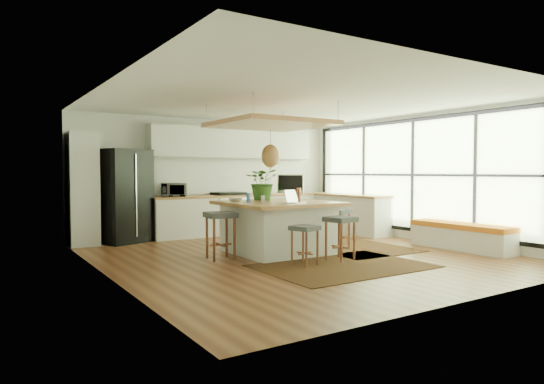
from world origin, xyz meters
TOP-DOWN VIEW (x-y plane):
  - floor at (0.00, 0.00)m, footprint 7.00×7.00m
  - ceiling at (0.00, 0.00)m, footprint 7.00×7.00m
  - wall_back at (0.00, 3.50)m, footprint 6.50×0.00m
  - wall_front at (0.00, -3.50)m, footprint 6.50×0.00m
  - wall_left at (-3.25, 0.00)m, footprint 0.00×7.00m
  - wall_right at (3.25, 0.00)m, footprint 0.00×7.00m
  - window_wall at (3.22, 0.00)m, footprint 0.10×6.20m
  - pantry at (-2.95, 3.18)m, footprint 0.55×0.60m
  - back_counter_base at (0.55, 3.18)m, footprint 4.20×0.60m
  - back_counter_top at (0.55, 3.18)m, footprint 4.24×0.64m
  - backsplash at (0.55, 3.48)m, footprint 4.20×0.02m
  - upper_cabinets at (0.55, 3.32)m, footprint 4.20×0.34m
  - range at (0.30, 3.18)m, footprint 0.76×0.62m
  - right_counter_base at (2.93, 2.00)m, footprint 0.60×2.50m
  - right_counter_top at (2.93, 2.00)m, footprint 0.64×2.54m
  - window_bench at (2.95, -1.20)m, footprint 0.52×2.00m
  - ceiling_panel at (-0.30, 0.40)m, footprint 1.86×1.86m
  - rug_near at (0.01, -1.22)m, footprint 2.60×1.80m
  - rug_right at (1.39, 0.27)m, footprint 1.80×2.60m
  - fridge at (-2.14, 3.16)m, footprint 1.17×1.05m
  - island at (-0.15, 0.38)m, footprint 1.85×1.85m
  - stool_near_left at (-0.46, -0.85)m, footprint 0.46×0.46m
  - stool_near_right at (0.31, -0.80)m, footprint 0.49×0.49m
  - stool_right_front at (0.96, 0.06)m, footprint 0.58×0.58m
  - stool_right_back at (0.99, 0.74)m, footprint 0.43×0.43m
  - stool_left_side at (-1.32, 0.36)m, footprint 0.51×0.51m
  - laptop at (-0.09, -0.12)m, footprint 0.43×0.44m
  - monitor at (0.35, 0.70)m, footprint 0.47×0.55m
  - microwave at (-1.07, 3.14)m, footprint 0.60×0.44m
  - island_plant at (-0.14, 0.94)m, footprint 0.89×0.93m
  - island_bowl at (-0.75, 0.88)m, footprint 0.28×0.28m
  - island_bottle_0 at (-0.70, 0.48)m, footprint 0.07×0.07m
  - island_bottle_1 at (-0.55, 0.23)m, footprint 0.07×0.07m
  - island_bottle_2 at (0.10, 0.08)m, footprint 0.07×0.07m

SIDE VIEW (x-z plane):
  - floor at x=0.00m, z-range 0.00..0.00m
  - rug_near at x=0.01m, z-range 0.00..0.01m
  - rug_right at x=1.39m, z-range 0.00..0.01m
  - window_bench at x=2.95m, z-range 0.00..0.50m
  - stool_near_left at x=-0.46m, z-range 0.04..0.67m
  - stool_near_right at x=0.31m, z-range -0.01..0.72m
  - stool_right_front at x=0.96m, z-range -0.03..0.74m
  - stool_right_back at x=0.99m, z-range 0.01..0.70m
  - stool_left_side at x=-1.32m, z-range -0.04..0.75m
  - back_counter_base at x=0.55m, z-range 0.00..0.88m
  - right_counter_base at x=2.93m, z-range 0.00..0.88m
  - island at x=-0.15m, z-range 0.00..0.93m
  - range at x=0.30m, z-range 0.00..1.00m
  - back_counter_top at x=0.55m, z-range 0.88..0.93m
  - right_counter_top at x=2.93m, z-range 0.88..0.93m
  - fridge at x=-2.14m, z-range -0.04..1.89m
  - island_bowl at x=-0.75m, z-range 0.93..0.99m
  - island_bottle_0 at x=-0.70m, z-range 0.93..1.12m
  - island_bottle_1 at x=-0.55m, z-range 0.93..1.12m
  - island_bottle_2 at x=0.10m, z-range 0.93..1.12m
  - laptop at x=-0.09m, z-range 0.93..1.17m
  - microwave at x=-1.07m, z-range 0.93..1.29m
  - pantry at x=-2.95m, z-range 0.00..2.25m
  - monitor at x=0.35m, z-range 0.94..1.44m
  - island_plant at x=-0.14m, z-range 0.93..1.50m
  - wall_back at x=0.00m, z-range -1.90..4.60m
  - wall_front at x=0.00m, z-range -1.90..4.60m
  - wall_left at x=-3.25m, z-range -2.15..4.85m
  - wall_right at x=3.25m, z-range -2.15..4.85m
  - backsplash at x=0.55m, z-range 0.95..1.75m
  - window_wall at x=3.22m, z-range 0.10..2.70m
  - ceiling_panel at x=-0.30m, z-range 1.65..2.45m
  - upper_cabinets at x=0.55m, z-range 1.80..2.50m
  - ceiling at x=0.00m, z-range 2.70..2.70m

